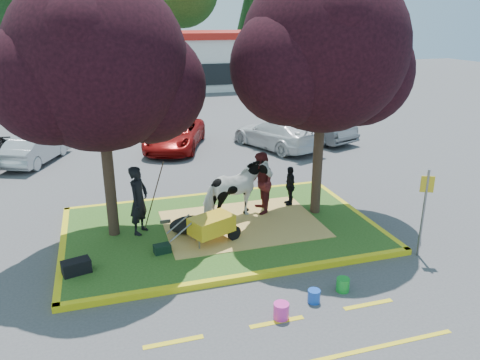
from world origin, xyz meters
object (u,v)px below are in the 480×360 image
object	(u,v)px
cow	(237,191)
bucket_blue	(314,296)
sign_post	(424,204)
bucket_green	(343,285)
bucket_pink	(281,311)
wheelbarrow	(212,225)
calf	(189,225)
car_silver	(36,148)
handler	(139,200)

from	to	relation	value
cow	bucket_blue	size ratio (longest dim) A/B	7.06
sign_post	bucket_green	distance (m)	2.96
sign_post	bucket_pink	distance (m)	4.56
cow	wheelbarrow	xyz separation A→B (m)	(-1.01, -1.26, -0.33)
wheelbarrow	sign_post	world-z (taller)	sign_post
calf	bucket_pink	xyz separation A→B (m)	(1.02, -3.99, -0.21)
cow	bucket_pink	distance (m)	4.58
bucket_green	bucket_pink	size ratio (longest dim) A/B	0.91
wheelbarrow	cow	bearing A→B (deg)	27.98
calf	bucket_green	distance (m)	4.37
bucket_green	car_silver	world-z (taller)	car_silver
car_silver	handler	bearing A→B (deg)	135.66
sign_post	bucket_pink	world-z (taller)	sign_post
bucket_green	bucket_blue	size ratio (longest dim) A/B	1.08
bucket_blue	car_silver	bearing A→B (deg)	117.66
bucket_blue	car_silver	size ratio (longest dim) A/B	0.08
car_silver	bucket_blue	bearing A→B (deg)	141.19
cow	calf	xyz separation A→B (m)	(-1.45, -0.50, -0.60)
sign_post	calf	bearing A→B (deg)	178.09
calf	cow	bearing A→B (deg)	41.60
cow	car_silver	size ratio (longest dim) A/B	0.55
calf	bucket_green	bearing A→B (deg)	-30.12
calf	sign_post	world-z (taller)	sign_post
handler	sign_post	xyz separation A→B (m)	(6.42, -2.98, 0.28)
bucket_blue	car_silver	world-z (taller)	car_silver
handler	wheelbarrow	bearing A→B (deg)	-91.35
wheelbarrow	car_silver	bearing A→B (deg)	94.93
bucket_blue	wheelbarrow	bearing A→B (deg)	116.09
handler	wheelbarrow	world-z (taller)	handler
cow	bucket_green	bearing A→B (deg)	173.57
bucket_green	bucket_pink	xyz separation A→B (m)	(-1.62, -0.51, 0.01)
handler	bucket_blue	distance (m)	5.19
bucket_green	car_silver	size ratio (longest dim) A/B	0.08
bucket_pink	wheelbarrow	bearing A→B (deg)	100.18
bucket_green	cow	bearing A→B (deg)	106.57
calf	bucket_blue	bearing A→B (deg)	-40.39
cow	sign_post	distance (m)	4.86
sign_post	bucket_pink	bearing A→B (deg)	-136.89
calf	wheelbarrow	distance (m)	0.92
bucket_pink	bucket_green	bearing A→B (deg)	17.53
bucket_blue	handler	bearing A→B (deg)	127.16
calf	wheelbarrow	bearing A→B (deg)	-37.54
wheelbarrow	bucket_pink	distance (m)	3.31
calf	bucket_blue	size ratio (longest dim) A/B	3.77
cow	wheelbarrow	world-z (taller)	cow
cow	handler	xyz separation A→B (m)	(-2.68, -0.10, 0.08)
calf	car_silver	xyz separation A→B (m)	(-4.53, 8.52, 0.21)
handler	bucket_green	xyz separation A→B (m)	(3.86, -3.87, -0.91)
wheelbarrow	bucket_green	bearing A→B (deg)	-74.20
calf	car_silver	world-z (taller)	car_silver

